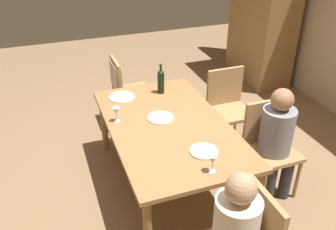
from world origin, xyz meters
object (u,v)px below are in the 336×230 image
at_px(dinner_plate_guest_right, 122,97).
at_px(wine_bottle_tall_green, 161,81).
at_px(chair_far_right, 269,141).
at_px(chair_left_end, 123,84).
at_px(dinner_plate_guest_left, 204,151).
at_px(chair_far_left, 228,103).
at_px(armoire_cabinet, 264,12).
at_px(wine_glass_centre, 116,112).
at_px(dining_table, 168,131).
at_px(person_woman_host, 278,137).
at_px(dinner_plate_host, 160,118).
at_px(wine_glass_near_left, 213,160).

bearing_deg(dinner_plate_guest_right, wine_bottle_tall_green, 85.68).
bearing_deg(chair_far_right, chair_left_end, -57.10).
bearing_deg(dinner_plate_guest_right, dinner_plate_guest_left, 18.90).
xyz_separation_m(chair_far_left, chair_left_end, (-0.79, -1.04, 0.06)).
relative_size(armoire_cabinet, wine_glass_centre, 14.63).
bearing_deg(chair_left_end, chair_far_right, 32.90).
xyz_separation_m(dining_table, dinner_plate_guest_right, (-0.68, -0.28, 0.08)).
xyz_separation_m(armoire_cabinet, dinner_plate_guest_right, (1.33, -2.57, -0.36)).
distance_m(chair_left_end, dinner_plate_guest_left, 1.83).
height_order(armoire_cabinet, dinner_plate_guest_right, armoire_cabinet).
relative_size(chair_left_end, person_woman_host, 0.81).
relative_size(armoire_cabinet, chair_far_left, 2.37).
bearing_deg(dinner_plate_guest_left, wine_bottle_tall_green, 178.85).
height_order(chair_left_end, person_woman_host, person_woman_host).
bearing_deg(dinner_plate_host, dinner_plate_guest_left, 14.27).
distance_m(chair_left_end, wine_glass_centre, 1.15).
bearing_deg(chair_far_left, armoire_cabinet, -132.13).
xyz_separation_m(armoire_cabinet, chair_left_end, (0.72, -2.41, -0.50)).
bearing_deg(armoire_cabinet, dining_table, -48.71).
distance_m(chair_far_left, dinner_plate_guest_left, 1.30).
bearing_deg(person_woman_host, dining_table, -25.34).
xyz_separation_m(wine_glass_centre, dinner_plate_guest_left, (0.73, 0.57, -0.10)).
xyz_separation_m(chair_far_right, dinner_plate_host, (-0.45, -0.95, 0.21)).
height_order(person_woman_host, wine_glass_centre, person_woman_host).
height_order(chair_far_right, chair_left_end, same).
height_order(chair_left_end, wine_bottle_tall_green, wine_bottle_tall_green).
relative_size(dining_table, chair_far_left, 1.98).
height_order(chair_far_right, dinner_plate_guest_left, chair_far_right).
xyz_separation_m(wine_bottle_tall_green, dinner_plate_host, (0.52, -0.19, -0.13)).
height_order(person_woman_host, dinner_plate_guest_right, person_woman_host).
bearing_deg(wine_glass_centre, wine_glass_near_left, 27.67).
relative_size(armoire_cabinet, dinner_plate_host, 8.60).
bearing_deg(chair_left_end, person_woman_host, 31.16).
bearing_deg(chair_far_left, person_woman_host, 90.00).
bearing_deg(person_woman_host, chair_far_right, -90.00).
bearing_deg(wine_glass_near_left, dinner_plate_guest_left, 168.61).
height_order(chair_far_right, dinner_plate_host, chair_far_right).
height_order(chair_left_end, wine_glass_near_left, chair_left_end).
bearing_deg(dinner_plate_guest_left, chair_left_end, -171.99).
distance_m(dining_table, person_woman_host, 1.02).
height_order(chair_far_left, chair_left_end, same).
bearing_deg(wine_glass_centre, chair_left_end, 163.74).
bearing_deg(dinner_plate_guest_right, chair_far_left, 81.48).
relative_size(person_woman_host, dinner_plate_guest_right, 4.15).
relative_size(wine_glass_centre, dinner_plate_host, 0.59).
distance_m(wine_bottle_tall_green, wine_glass_centre, 0.73).
height_order(armoire_cabinet, dinner_plate_guest_left, armoire_cabinet).
relative_size(armoire_cabinet, wine_bottle_tall_green, 6.58).
xyz_separation_m(armoire_cabinet, dinner_plate_guest_left, (2.53, -2.16, -0.36)).
height_order(chair_left_end, wine_glass_centre, chair_left_end).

